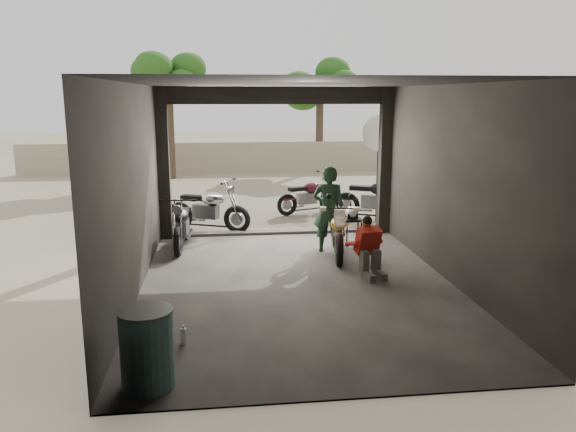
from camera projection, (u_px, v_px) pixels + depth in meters
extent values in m
plane|color=#7A6D56|center=(298.00, 286.00, 9.07)|extent=(80.00, 80.00, 0.00)
cube|color=#2D2B28|center=(298.00, 286.00, 9.06)|extent=(5.00, 7.00, 0.02)
plane|color=black|center=(299.00, 83.00, 8.39)|extent=(7.00, 7.00, 0.00)
cube|color=black|center=(349.00, 248.00, 5.33)|extent=(5.00, 0.02, 3.20)
cube|color=black|center=(134.00, 192.00, 8.44)|extent=(0.02, 7.00, 3.20)
cube|color=black|center=(452.00, 186.00, 9.02)|extent=(0.02, 7.00, 3.20)
cube|color=black|center=(164.00, 165.00, 11.73)|extent=(0.24, 0.24, 3.20)
cube|color=black|center=(385.00, 162.00, 12.29)|extent=(0.24, 0.24, 3.20)
cube|color=black|center=(276.00, 95.00, 11.75)|extent=(5.00, 0.16, 0.36)
cube|color=#2D2B28|center=(277.00, 232.00, 12.45)|extent=(5.00, 0.25, 0.08)
cube|color=gray|center=(251.00, 157.00, 22.53)|extent=(18.00, 0.30, 1.20)
cylinder|color=#382B1E|center=(170.00, 130.00, 20.47)|extent=(0.30, 0.30, 3.58)
ellipsoid|color=#1E4C14|center=(167.00, 66.00, 20.00)|extent=(2.20, 2.20, 3.14)
cylinder|color=#382B1E|center=(319.00, 131.00, 22.64)|extent=(0.30, 0.30, 3.20)
ellipsoid|color=#1E4C14|center=(320.00, 80.00, 22.22)|extent=(2.20, 2.20, 2.80)
imported|color=black|center=(329.00, 210.00, 10.85)|extent=(0.72, 0.58, 1.71)
cube|color=black|center=(353.00, 220.00, 11.67)|extent=(0.37, 0.37, 0.04)
cylinder|color=black|center=(347.00, 233.00, 11.56)|extent=(0.03, 0.03, 0.49)
cylinder|color=black|center=(361.00, 233.00, 11.60)|extent=(0.03, 0.03, 0.49)
cylinder|color=black|center=(344.00, 229.00, 11.86)|extent=(0.03, 0.03, 0.49)
cylinder|color=black|center=(358.00, 229.00, 11.89)|extent=(0.03, 0.03, 0.49)
ellipsoid|color=white|center=(352.00, 212.00, 11.65)|extent=(0.29, 0.30, 0.26)
cylinder|color=slate|center=(147.00, 350.00, 5.83)|extent=(0.62, 0.62, 0.86)
cylinder|color=black|center=(378.00, 173.00, 13.56)|extent=(0.08, 0.08, 2.36)
cylinder|color=white|center=(380.00, 133.00, 13.34)|extent=(0.86, 0.03, 0.86)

